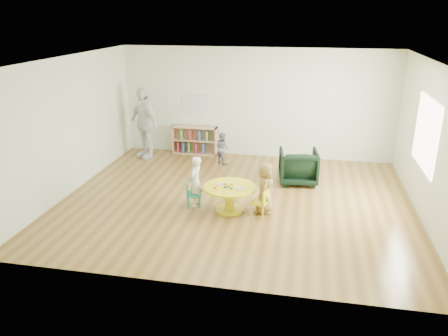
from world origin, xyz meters
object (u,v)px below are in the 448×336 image
bookshelf (195,140)px  child_left (195,182)px  kid_chair_right (262,202)px  kid_chair_left (191,193)px  activity_table (230,194)px  child_right (265,188)px  armchair (298,167)px  toddler (222,148)px  adult_caretaker (144,123)px

bookshelf → child_left: bearing=-75.0°
kid_chair_right → bookshelf: (-2.20, 3.47, 0.08)m
child_left → kid_chair_left: bearing=-44.8°
activity_table → kid_chair_right: bearing=-10.1°
activity_table → child_right: bearing=4.9°
child_left → activity_table: bearing=91.5°
armchair → kid_chair_right: bearing=64.2°
kid_chair_left → child_right: 1.45m
activity_table → armchair: (1.23, 1.73, 0.04)m
kid_chair_left → bookshelf: bearing=174.4°
bookshelf → kid_chair_right: bearing=-57.7°
kid_chair_left → kid_chair_right: size_ratio=0.98×
activity_table → child_right: 0.68m
bookshelf → toddler: (0.88, -0.65, 0.03)m
kid_chair_left → child_left: child_left is taller
bookshelf → toddler: bearing=-36.3°
adult_caretaker → armchair: bearing=19.5°
bookshelf → child_left: (0.87, -3.27, 0.14)m
activity_table → adult_caretaker: adult_caretaker is taller
kid_chair_right → toddler: toddler is taller
kid_chair_right → child_left: size_ratio=0.52×
child_left → armchair: bearing=139.4°
activity_table → adult_caretaker: size_ratio=0.55×
bookshelf → child_right: child_right is taller
armchair → child_left: child_left is taller
kid_chair_left → bookshelf: 3.41m
activity_table → kid_chair_right: 0.64m
kid_chair_left → child_right: size_ratio=0.52×
child_left → bookshelf: bearing=-155.8°
toddler → adult_caretaker: adult_caretaker is taller
activity_table → kid_chair_right: activity_table is taller
armchair → adult_caretaker: adult_caretaker is taller
adult_caretaker → child_right: bearing=-4.1°
child_right → toddler: child_right is taller
child_left → child_right: child_left is taller
bookshelf → adult_caretaker: (-1.19, -0.55, 0.55)m
bookshelf → armchair: size_ratio=1.44×
kid_chair_left → kid_chair_right: (1.39, -0.15, 0.01)m
kid_chair_right → armchair: (0.61, 1.84, 0.10)m
bookshelf → kid_chair_left: bearing=-76.4°
toddler → adult_caretaker: size_ratio=0.44×
kid_chair_left → activity_table: bearing=67.7°
child_right → adult_caretaker: 4.41m
child_right → adult_caretaker: (-3.42, 2.75, 0.42)m
kid_chair_left → armchair: bearing=110.9°
armchair → toddler: size_ratio=1.04×
bookshelf → activity_table: bearing=-64.9°
bookshelf → toddler: 1.10m
activity_table → kid_chair_left: (-0.77, 0.04, -0.07)m
kid_chair_left → adult_caretaker: (-1.99, 2.77, 0.64)m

